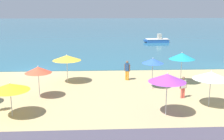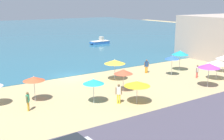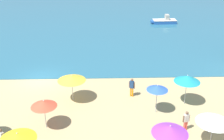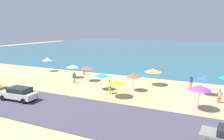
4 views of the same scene
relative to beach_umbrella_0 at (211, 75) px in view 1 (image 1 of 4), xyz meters
The scene contains 12 objects.
ground_plane 17.46m from the beach_umbrella_0, 141.97° to the left, with size 160.00×160.00×0.00m, color tan.
sea 67.12m from the beach_umbrella_0, 101.74° to the left, with size 150.00×110.00×0.05m, color #29657C.
beach_umbrella_0 is the anchor object (origin of this frame).
beach_umbrella_1 3.52m from the beach_umbrella_0, 157.22° to the right, with size 2.27×2.27×2.70m.
beach_umbrella_2 11.86m from the beach_umbrella_0, 147.52° to the left, with size 2.44×2.44×2.49m.
beach_umbrella_3 11.88m from the beach_umbrella_0, 168.35° to the left, with size 1.92×1.92×2.39m.
beach_umbrella_5 12.65m from the beach_umbrella_0, behind, with size 2.33×2.33×2.15m.
beach_umbrella_10 5.54m from the beach_umbrella_0, 92.99° to the left, with size 2.20×2.20×2.76m.
beach_umbrella_11 5.21m from the beach_umbrella_0, 125.33° to the left, with size 1.71×1.71×2.54m.
bather_1 8.50m from the beach_umbrella_0, 124.34° to the left, with size 0.51×0.37×1.77m.
bather_4 2.50m from the beach_umbrella_0, 124.58° to the left, with size 0.55×0.32×1.60m.
skiff_nearshore 32.14m from the beach_umbrella_0, 84.16° to the left, with size 4.39×1.94×1.50m.
Camera 1 is at (6.26, -28.02, 6.65)m, focal length 45.00 mm.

